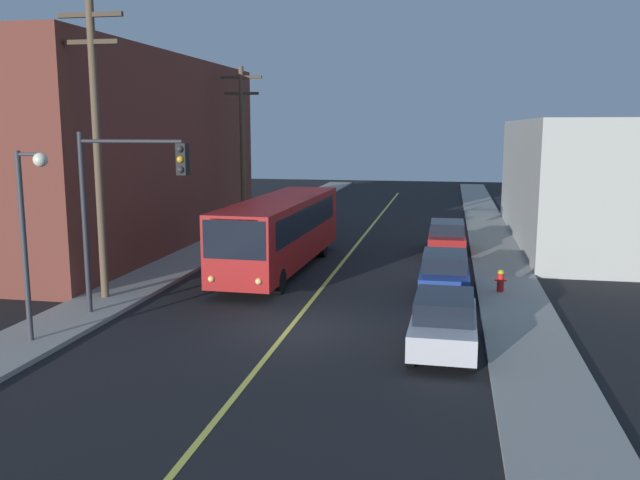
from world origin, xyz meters
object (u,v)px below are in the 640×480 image
Objects in this scene: parked_car_blue at (444,273)px; traffic_signal_left_corner at (126,190)px; parked_car_red at (447,237)px; utility_pole_near at (97,138)px; city_bus at (281,230)px; fire_hydrant at (501,280)px; street_lamp_left at (29,218)px; utility_pole_mid at (242,143)px; parked_car_silver at (444,322)px.

traffic_signal_left_corner is (-10.17, -5.25, 3.46)m from parked_car_blue.
parked_car_red is (0.04, 8.69, 0.00)m from parked_car_blue.
utility_pole_near is at bearing -135.63° from parked_car_red.
city_bus is 14.54× the size of fire_hydrant.
utility_pole_near is at bearing -165.89° from fire_hydrant.
fire_hydrant is (12.26, 5.56, -3.72)m from traffic_signal_left_corner.
street_lamp_left is (-4.42, -11.46, 1.92)m from city_bus.
traffic_signal_left_corner is (1.48, -17.19, -1.10)m from utility_pole_mid.
parked_car_silver reaches higher than fire_hydrant.
parked_car_silver and parked_car_red have the same top height.
fire_hydrant is at bearing -76.26° from parked_car_red.
traffic_signal_left_corner reaches higher than fire_hydrant.
utility_pole_mid is 20.37m from street_lamp_left.
fire_hydrant is at bearing 73.39° from parked_car_silver.
utility_pole_mid reaches higher than parked_car_blue.
parked_car_blue reaches higher than fire_hydrant.
city_bus is 12.43m from street_lamp_left.
city_bus is at bearing 156.66° from parked_car_blue.
utility_pole_near reaches higher than city_bus.
city_bus is 10.55m from utility_pole_mid.
parked_car_blue is 0.42× the size of utility_pole_near.
city_bus is 2.04× the size of traffic_signal_left_corner.
city_bus reaches higher than fire_hydrant.
city_bus is 2.76× the size of parked_car_silver.
traffic_signal_left_corner is 3.47m from street_lamp_left.
traffic_signal_left_corner is at bearing -152.69° from parked_car_blue.
traffic_signal_left_corner reaches higher than parked_car_red.
parked_car_silver is 0.47× the size of utility_pole_mid.
parked_car_blue is 5.25× the size of fire_hydrant.
parked_car_red is 20.84m from street_lamp_left.
parked_car_blue is 0.73× the size of traffic_signal_left_corner.
utility_pole_near is 1.92× the size of street_lamp_left.
street_lamp_left is (0.06, -20.31, -1.66)m from utility_pole_mid.
parked_car_blue is 2.13m from fire_hydrant.
parked_car_silver is at bearing 8.78° from street_lamp_left.
parked_car_blue is 11.96m from traffic_signal_left_corner.
city_bus is 2.77× the size of parked_car_blue.
parked_car_blue is at bearing 35.83° from street_lamp_left.
city_bus is 9.18m from parked_car_red.
city_bus is 9.21m from traffic_signal_left_corner.
utility_pole_mid reaches higher than parked_car_silver.
utility_pole_mid is (-11.65, 11.94, 4.56)m from parked_car_blue.
fire_hydrant is (2.05, -8.39, -0.26)m from parked_car_red.
utility_pole_near is at bearing -164.91° from parked_car_blue.
utility_pole_near reaches higher than traffic_signal_left_corner.
city_bus reaches higher than parked_car_blue.
utility_pole_near reaches higher than parked_car_red.
street_lamp_left is at bearing -171.22° from parked_car_silver.
utility_pole_mid is at bearing 134.28° from parked_car_blue.
parked_car_red is at bearing 89.73° from parked_car_blue.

